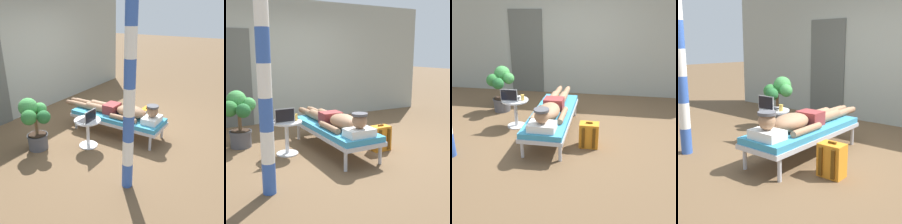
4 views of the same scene
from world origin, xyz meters
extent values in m
plane|color=brown|center=(0.00, 0.00, 0.00)|extent=(40.00, 40.00, 0.00)
cube|color=#999E93|center=(-0.19, 2.28, 1.35)|extent=(7.60, 0.20, 2.70)
cube|color=#545651|center=(-1.34, 2.17, 1.02)|extent=(0.84, 0.03, 2.04)
cylinder|color=#B7B7BC|center=(-0.47, 0.66, 0.14)|extent=(0.05, 0.05, 0.28)
cylinder|color=#B7B7BC|center=(0.10, 0.66, 0.14)|extent=(0.05, 0.05, 0.28)
cylinder|color=#B7B7BC|center=(-0.47, -1.04, 0.14)|extent=(0.05, 0.05, 0.28)
cylinder|color=#B7B7BC|center=(0.10, -1.04, 0.14)|extent=(0.05, 0.05, 0.28)
cube|color=#B7B7BC|center=(-0.19, -0.19, 0.31)|extent=(0.67, 1.90, 0.06)
cube|color=teal|center=(-0.19, -0.19, 0.38)|extent=(0.64, 1.86, 0.08)
cube|color=white|center=(-0.19, -0.93, 0.47)|extent=(0.40, 0.28, 0.11)
sphere|color=#997051|center=(-0.19, -0.93, 0.64)|extent=(0.21, 0.21, 0.21)
cylinder|color=#4C4C51|center=(-0.19, -0.93, 0.73)|extent=(0.22, 0.22, 0.03)
ellipsoid|color=#997051|center=(-0.19, -0.49, 0.54)|extent=(0.35, 0.60, 0.23)
cylinder|color=#997051|center=(-0.41, -0.44, 0.46)|extent=(0.09, 0.55, 0.09)
cylinder|color=#997051|center=(0.03, -0.44, 0.46)|extent=(0.09, 0.55, 0.09)
cube|color=maroon|center=(-0.19, -0.06, 0.52)|extent=(0.33, 0.26, 0.19)
cylinder|color=#997051|center=(-0.27, 0.28, 0.49)|extent=(0.15, 0.42, 0.15)
cylinder|color=#997051|center=(-0.27, 0.71, 0.47)|extent=(0.11, 0.44, 0.11)
ellipsoid|color=#997051|center=(-0.27, 1.00, 0.47)|extent=(0.09, 0.20, 0.10)
cylinder|color=#997051|center=(-0.10, 0.28, 0.49)|extent=(0.15, 0.42, 0.15)
cylinder|color=#997051|center=(-0.10, 0.71, 0.47)|extent=(0.11, 0.44, 0.11)
ellipsoid|color=#997051|center=(-0.10, 1.00, 0.47)|extent=(0.09, 0.20, 0.10)
cylinder|color=silver|center=(-0.92, 0.00, 0.01)|extent=(0.34, 0.34, 0.02)
cylinder|color=silver|center=(-0.92, 0.00, 0.26)|extent=(0.06, 0.06, 0.48)
cylinder|color=silver|center=(-0.92, 0.00, 0.51)|extent=(0.48, 0.48, 0.02)
cube|color=#A5A8AD|center=(-0.98, 0.00, 0.53)|extent=(0.31, 0.22, 0.02)
cube|color=black|center=(-0.98, 0.01, 0.54)|extent=(0.27, 0.15, 0.00)
cube|color=#A5A8AD|center=(-0.98, -0.12, 0.64)|extent=(0.31, 0.01, 0.21)
cube|color=black|center=(-0.98, -0.13, 0.64)|extent=(0.29, 0.00, 0.19)
cylinder|color=gold|center=(-0.77, -0.01, 0.57)|extent=(0.06, 0.06, 0.10)
cube|color=orange|center=(0.47, -0.54, 0.20)|extent=(0.30, 0.20, 0.40)
cube|color=orange|center=(0.47, -0.42, 0.13)|extent=(0.23, 0.04, 0.18)
cube|color=#56330C|center=(0.39, -0.66, 0.20)|extent=(0.04, 0.02, 0.34)
cube|color=#56330C|center=(0.55, -0.66, 0.20)|extent=(0.04, 0.02, 0.34)
cube|color=#56330C|center=(0.47, -0.54, 0.41)|extent=(0.10, 0.02, 0.02)
cylinder|color=#4C4C51|center=(-1.48, 0.71, 0.14)|extent=(0.34, 0.34, 0.28)
cylinder|color=#4C4C51|center=(-1.48, 0.71, 0.26)|extent=(0.37, 0.37, 0.04)
cylinder|color=#332319|center=(-1.48, 0.71, 0.29)|extent=(0.31, 0.31, 0.01)
cylinder|color=brown|center=(-1.48, 0.71, 0.45)|extent=(0.06, 0.06, 0.34)
sphere|color=#429347|center=(-1.31, 0.76, 0.70)|extent=(0.23, 0.23, 0.23)
sphere|color=#429347|center=(-1.49, 0.86, 0.77)|extent=(0.33, 0.33, 0.33)
sphere|color=#2D7233|center=(-1.63, 0.69, 0.67)|extent=(0.26, 0.26, 0.26)
sphere|color=#23602D|center=(-1.45, 0.53, 0.65)|extent=(0.23, 0.23, 0.23)
camera|label=1|loc=(-4.19, -2.58, 2.36)|focal=40.55mm
camera|label=2|loc=(-2.38, -4.30, 1.58)|focal=48.05mm
camera|label=3|loc=(0.68, -4.20, 2.06)|focal=41.40mm
camera|label=4|loc=(2.19, -3.41, 1.49)|focal=48.57mm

